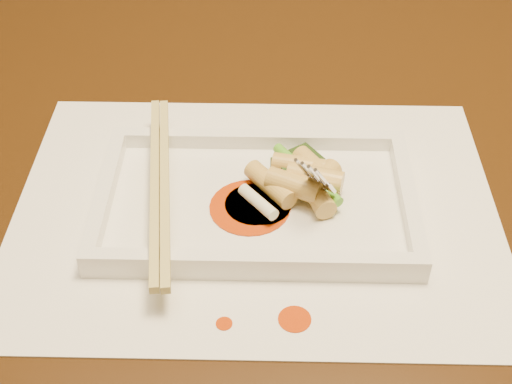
{
  "coord_description": "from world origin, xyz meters",
  "views": [
    {
      "loc": [
        0.02,
        -0.5,
        1.16
      ],
      "look_at": [
        0.01,
        -0.07,
        0.77
      ],
      "focal_mm": 50.0,
      "sensor_mm": 36.0,
      "label": 1
    }
  ],
  "objects_px": {
    "fork": "(347,116)",
    "plate_base": "(256,205)",
    "placemat": "(256,209)",
    "chopstick_a": "(155,184)",
    "table": "(245,237)"
  },
  "relations": [
    {
      "from": "chopstick_a",
      "to": "fork",
      "type": "xyz_separation_m",
      "value": [
        0.15,
        0.02,
        0.06
      ]
    },
    {
      "from": "chopstick_a",
      "to": "placemat",
      "type": "bearing_deg",
      "value": 0.0
    },
    {
      "from": "placemat",
      "to": "plate_base",
      "type": "distance_m",
      "value": 0.0
    },
    {
      "from": "placemat",
      "to": "plate_base",
      "type": "height_order",
      "value": "plate_base"
    },
    {
      "from": "table",
      "to": "fork",
      "type": "distance_m",
      "value": 0.21
    },
    {
      "from": "table",
      "to": "fork",
      "type": "relative_size",
      "value": 10.0
    },
    {
      "from": "placemat",
      "to": "fork",
      "type": "xyz_separation_m",
      "value": [
        0.07,
        0.02,
        0.08
      ]
    },
    {
      "from": "table",
      "to": "chopstick_a",
      "type": "xyz_separation_m",
      "value": [
        -0.07,
        -0.07,
        0.13
      ]
    },
    {
      "from": "table",
      "to": "placemat",
      "type": "xyz_separation_m",
      "value": [
        0.01,
        -0.07,
        0.1
      ]
    },
    {
      "from": "chopstick_a",
      "to": "table",
      "type": "bearing_deg",
      "value": 43.3
    },
    {
      "from": "placemat",
      "to": "chopstick_a",
      "type": "bearing_deg",
      "value": 180.0
    },
    {
      "from": "fork",
      "to": "plate_base",
      "type": "bearing_deg",
      "value": -165.58
    },
    {
      "from": "plate_base",
      "to": "chopstick_a",
      "type": "bearing_deg",
      "value": 180.0
    },
    {
      "from": "placemat",
      "to": "chopstick_a",
      "type": "distance_m",
      "value": 0.09
    },
    {
      "from": "table",
      "to": "placemat",
      "type": "distance_m",
      "value": 0.12
    }
  ]
}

